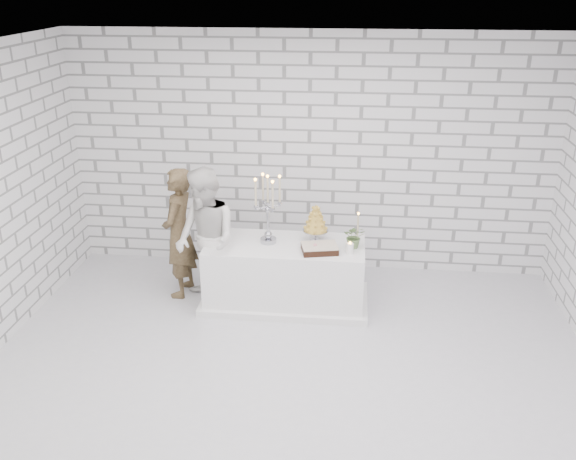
# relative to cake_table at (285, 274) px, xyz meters

# --- Properties ---
(ground) EXTENTS (6.00, 5.00, 0.01)m
(ground) POSITION_rel_cake_table_xyz_m (0.18, -1.43, -0.38)
(ground) COLOR silver
(ground) RESTS_ON ground
(ceiling) EXTENTS (6.00, 5.00, 0.01)m
(ceiling) POSITION_rel_cake_table_xyz_m (0.18, -1.43, 2.62)
(ceiling) COLOR white
(ceiling) RESTS_ON ground
(wall_back) EXTENTS (6.00, 0.01, 3.00)m
(wall_back) POSITION_rel_cake_table_xyz_m (0.18, 1.07, 1.12)
(wall_back) COLOR white
(wall_back) RESTS_ON ground
(wall_front) EXTENTS (6.00, 0.01, 3.00)m
(wall_front) POSITION_rel_cake_table_xyz_m (0.18, -3.93, 1.12)
(wall_front) COLOR white
(wall_front) RESTS_ON ground
(cake_table) EXTENTS (1.80, 0.80, 0.75)m
(cake_table) POSITION_rel_cake_table_xyz_m (0.00, 0.00, 0.00)
(cake_table) COLOR white
(cake_table) RESTS_ON ground
(groom) EXTENTS (0.42, 0.60, 1.57)m
(groom) POSITION_rel_cake_table_xyz_m (-1.26, 0.11, 0.41)
(groom) COLOR #42321E
(groom) RESTS_ON ground
(bride) EXTENTS (0.99, 1.01, 1.64)m
(bride) POSITION_rel_cake_table_xyz_m (-0.88, -0.14, 0.45)
(bride) COLOR silver
(bride) RESTS_ON ground
(candelabra) EXTENTS (0.40, 0.40, 0.81)m
(candelabra) POSITION_rel_cake_table_xyz_m (-0.19, 0.03, 0.78)
(candelabra) COLOR #9D9EA8
(candelabra) RESTS_ON cake_table
(croquembouche) EXTENTS (0.30, 0.30, 0.45)m
(croquembouche) POSITION_rel_cake_table_xyz_m (0.34, 0.11, 0.60)
(croquembouche) COLOR olive
(croquembouche) RESTS_ON cake_table
(chocolate_cake) EXTENTS (0.44, 0.35, 0.08)m
(chocolate_cake) POSITION_rel_cake_table_xyz_m (0.40, -0.17, 0.42)
(chocolate_cake) COLOR black
(chocolate_cake) RESTS_ON cake_table
(pillar_candle) EXTENTS (0.10, 0.10, 0.12)m
(pillar_candle) POSITION_rel_cake_table_xyz_m (0.73, -0.18, 0.44)
(pillar_candle) COLOR white
(pillar_candle) RESTS_ON cake_table
(extra_taper) EXTENTS (0.07, 0.07, 0.32)m
(extra_taper) POSITION_rel_cake_table_xyz_m (0.81, 0.20, 0.54)
(extra_taper) COLOR #C5B791
(extra_taper) RESTS_ON cake_table
(flowers) EXTENTS (0.24, 0.21, 0.27)m
(flowers) POSITION_rel_cake_table_xyz_m (0.78, -0.01, 0.51)
(flowers) COLOR #426836
(flowers) RESTS_ON cake_table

